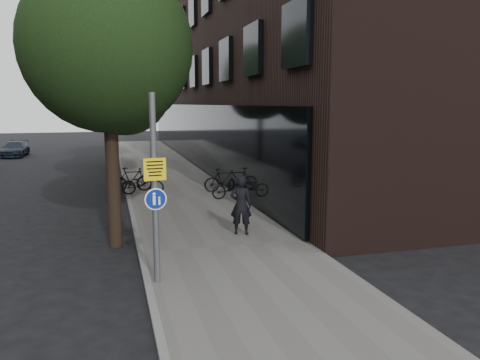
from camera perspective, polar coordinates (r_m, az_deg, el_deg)
name	(u,v)px	position (r m, az deg, el deg)	size (l,w,h in m)	color
ground	(256,301)	(9.57, 1.92, -14.55)	(120.00, 120.00, 0.00)	black
sidewalk	(187,199)	(18.96, -6.52, -2.36)	(4.50, 60.00, 0.12)	#5F5D58
curb_edge	(129,202)	(18.74, -13.33, -2.67)	(0.15, 60.00, 0.13)	slate
building_right_dark_brick	(278,25)	(32.73, 4.71, 18.28)	(12.00, 40.00, 18.00)	black
street_tree_near	(110,55)	(13.04, -15.51, 14.42)	(4.40, 4.40, 7.50)	black
street_tree_mid	(109,75)	(21.52, -15.65, 12.27)	(5.00, 5.00, 7.80)	black
street_tree_far	(109,83)	(30.51, -15.72, 11.29)	(5.00, 5.00, 7.80)	black
signpost	(155,189)	(9.79, -10.37, -1.10)	(0.46, 0.13, 3.97)	#595B5E
pedestrian	(241,205)	(13.48, 0.12, -3.07)	(0.63, 0.41, 1.73)	black
parked_bike_facade_near	(232,188)	(18.65, -0.94, -0.93)	(0.58, 1.68, 0.88)	black
parked_bike_facade_far	(224,180)	(20.03, -2.00, -0.02)	(0.48, 1.69, 1.02)	black
parked_bike_curb_near	(143,184)	(19.87, -11.79, -0.42)	(0.61, 1.76, 0.93)	black
parked_bike_curb_far	(132,180)	(20.60, -13.07, 0.06)	(0.50, 1.76, 1.06)	black
parked_car_far	(15,149)	(38.44, -25.74, 3.43)	(1.56, 3.84, 1.11)	#1B2332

